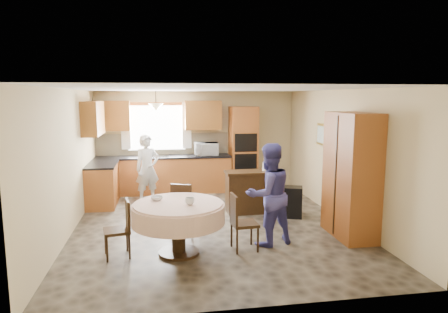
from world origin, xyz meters
name	(u,v)px	position (x,y,z in m)	size (l,w,h in m)	color
floor	(213,225)	(0.00, 0.00, 0.00)	(5.00, 6.00, 0.01)	brown
ceiling	(212,89)	(0.00, 0.00, 2.50)	(5.00, 6.00, 0.01)	white
wall_back	(197,141)	(0.00, 3.00, 1.25)	(5.00, 0.02, 2.50)	tan
wall_front	(250,201)	(0.00, -3.00, 1.25)	(5.00, 0.02, 2.50)	tan
wall_left	(68,162)	(-2.50, 0.00, 1.25)	(0.02, 6.00, 2.50)	tan
wall_right	(342,155)	(2.50, 0.00, 1.25)	(0.02, 6.00, 2.50)	tan
window	(157,128)	(-1.00, 2.98, 1.60)	(1.40, 0.03, 1.10)	white
curtain_left	(126,126)	(-1.75, 2.93, 1.65)	(0.22, 0.02, 1.15)	white
curtain_right	(187,125)	(-0.25, 2.93, 1.65)	(0.22, 0.02, 1.15)	white
base_cab_back	(164,175)	(-0.85, 2.70, 0.44)	(3.30, 0.60, 0.88)	#B76831
counter_back	(163,157)	(-0.85, 2.70, 0.90)	(3.30, 0.64, 0.04)	black
base_cab_left	(103,185)	(-2.20, 1.80, 0.44)	(0.60, 1.20, 0.88)	#B76831
counter_left	(102,164)	(-2.20, 1.80, 0.90)	(0.64, 1.20, 0.04)	black
backsplash	(163,144)	(-0.85, 2.99, 1.18)	(3.30, 0.02, 0.55)	#CABA8E
wall_cab_left	(112,116)	(-2.05, 2.83, 1.91)	(0.85, 0.33, 0.72)	#A36028
wall_cab_right	(203,115)	(0.15, 2.83, 1.91)	(0.90, 0.33, 0.72)	#A36028
wall_cab_side	(93,118)	(-2.33, 1.80, 1.91)	(0.33, 1.20, 0.72)	#A36028
oven_tower	(243,149)	(1.15, 2.69, 1.06)	(0.66, 0.62, 2.12)	#B76831
oven_upper	(246,143)	(1.15, 2.38, 1.25)	(0.56, 0.01, 0.45)	black
oven_lower	(246,163)	(1.15, 2.38, 0.75)	(0.56, 0.01, 0.45)	black
pendant	(156,107)	(-1.00, 2.50, 2.12)	(0.36, 0.36, 0.18)	beige
sideboard	(253,193)	(0.93, 0.69, 0.41)	(1.14, 0.47, 0.81)	#38240F
space_heater	(291,202)	(1.59, 0.25, 0.31)	(0.44, 0.31, 0.61)	black
cupboard	(351,175)	(2.22, -0.96, 1.05)	(0.55, 1.10, 2.11)	#B76831
dining_table	(178,214)	(-0.70, -1.28, 0.62)	(1.39, 1.39, 0.79)	#38240F
chair_left	(122,225)	(-1.54, -1.23, 0.47)	(0.43, 0.43, 0.86)	#38240F
chair_back	(183,206)	(-0.57, -0.41, 0.50)	(0.51, 0.51, 0.91)	#38240F
chair_right	(240,219)	(0.25, -1.28, 0.49)	(0.41, 0.41, 0.89)	#38240F
framed_picture	(323,135)	(2.47, 0.84, 1.57)	(0.06, 0.55, 0.45)	gold
microwave	(206,149)	(0.20, 2.65, 1.08)	(0.57, 0.39, 0.32)	silver
person_sink	(147,169)	(-1.22, 1.86, 0.76)	(0.56, 0.37, 1.53)	silver
person_dining	(269,194)	(0.75, -1.10, 0.82)	(0.80, 0.62, 1.64)	#413E87
bowl_sideboard	(237,173)	(0.59, 0.69, 0.84)	(0.21, 0.21, 0.05)	#B2B2B2
bottle_sideboard	(265,166)	(1.19, 0.69, 0.97)	(0.12, 0.12, 0.32)	silver
cup_table	(190,201)	(-0.53, -1.41, 0.85)	(0.14, 0.14, 0.11)	#B2B2B2
bowl_table	(157,198)	(-1.01, -1.06, 0.82)	(0.19, 0.19, 0.06)	#B2B2B2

